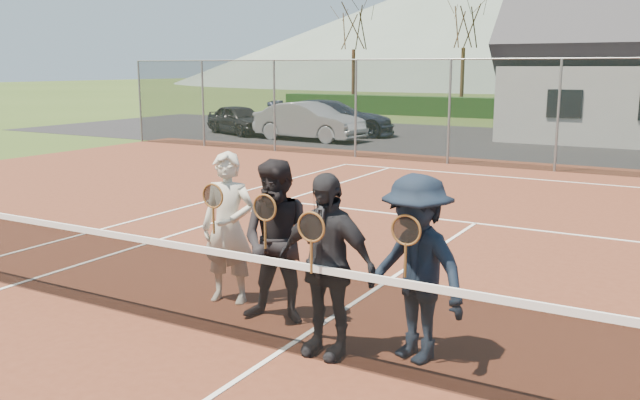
% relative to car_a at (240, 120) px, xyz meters
% --- Properties ---
extents(ground, '(220.00, 220.00, 0.00)m').
position_rel_car_a_xyz_m(ground, '(13.55, 2.28, -0.62)').
color(ground, '#334719').
rests_on(ground, ground).
extents(court_surface, '(30.00, 30.00, 0.02)m').
position_rel_car_a_xyz_m(court_surface, '(13.55, -17.72, -0.61)').
color(court_surface, '#562819').
rests_on(court_surface, ground).
extents(tarmac_carpark, '(40.00, 12.00, 0.01)m').
position_rel_car_a_xyz_m(tarmac_carpark, '(9.55, 2.28, -0.61)').
color(tarmac_carpark, black).
rests_on(tarmac_carpark, ground).
extents(hedge_row, '(40.00, 1.20, 1.10)m').
position_rel_car_a_xyz_m(hedge_row, '(13.55, 14.28, -0.07)').
color(hedge_row, black).
rests_on(hedge_row, ground).
extents(hill_west, '(110.00, 110.00, 18.00)m').
position_rel_car_a_xyz_m(hill_west, '(-11.45, 77.28, 8.38)').
color(hill_west, '#596B5F').
rests_on(hill_west, ground).
extents(car_a, '(3.90, 2.79, 1.23)m').
position_rel_car_a_xyz_m(car_a, '(0.00, 0.00, 0.00)').
color(car_a, black).
rests_on(car_a, ground).
extents(car_b, '(4.51, 1.87, 1.45)m').
position_rel_car_a_xyz_m(car_b, '(3.76, -0.62, 0.11)').
color(car_b, gray).
rests_on(car_b, ground).
extents(car_c, '(5.45, 3.84, 1.47)m').
position_rel_car_a_xyz_m(car_c, '(3.76, 1.22, 0.12)').
color(car_c, black).
rests_on(car_c, ground).
extents(court_markings, '(11.03, 23.83, 0.01)m').
position_rel_car_a_xyz_m(court_markings, '(13.55, -17.72, -0.59)').
color(court_markings, white).
rests_on(court_markings, court_surface).
extents(tennis_net, '(11.68, 0.08, 1.10)m').
position_rel_car_a_xyz_m(tennis_net, '(13.55, -17.72, -0.08)').
color(tennis_net, slate).
rests_on(tennis_net, ground).
extents(perimeter_fence, '(30.07, 0.07, 3.02)m').
position_rel_car_a_xyz_m(perimeter_fence, '(13.55, -4.22, 0.91)').
color(perimeter_fence, slate).
rests_on(perimeter_fence, ground).
extents(tree_a, '(3.20, 3.20, 7.77)m').
position_rel_car_a_xyz_m(tree_a, '(-2.45, 15.28, 5.17)').
color(tree_a, '#3C2215').
rests_on(tree_a, ground).
extents(tree_b, '(3.20, 3.20, 7.77)m').
position_rel_car_a_xyz_m(tree_b, '(4.55, 15.28, 5.17)').
color(tree_b, '#3A2815').
rests_on(tree_b, ground).
extents(player_a, '(0.73, 0.56, 1.80)m').
position_rel_car_a_xyz_m(player_a, '(12.22, -16.79, 0.30)').
color(player_a, beige).
rests_on(player_a, court_surface).
extents(player_b, '(1.00, 0.85, 1.80)m').
position_rel_car_a_xyz_m(player_b, '(13.09, -17.03, 0.30)').
color(player_b, black).
rests_on(player_b, court_surface).
extents(player_c, '(1.07, 0.52, 1.80)m').
position_rel_car_a_xyz_m(player_c, '(13.95, -17.54, 0.30)').
color(player_c, '#222327').
rests_on(player_c, court_surface).
extents(player_d, '(1.32, 1.04, 1.80)m').
position_rel_car_a_xyz_m(player_d, '(14.75, -17.22, 0.30)').
color(player_d, black).
rests_on(player_d, court_surface).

